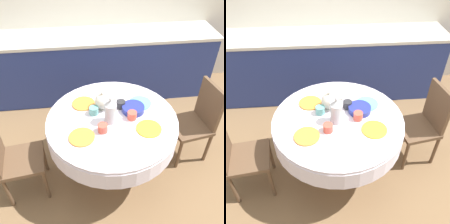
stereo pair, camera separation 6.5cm
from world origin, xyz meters
TOP-DOWN VIEW (x-y plane):
  - ground_plane at (0.00, 0.00)m, footprint 12.00×12.00m
  - kitchen_counter at (0.00, 1.49)m, footprint 3.24×0.64m
  - dining_table at (0.00, 0.00)m, footprint 1.24×1.24m
  - chair_left at (0.95, 0.16)m, footprint 0.46×0.46m
  - chair_right at (-0.95, -0.13)m, footprint 0.45×0.45m
  - plate_near_left at (-0.29, -0.21)m, footprint 0.23×0.23m
  - cup_near_left at (-0.10, -0.16)m, footprint 0.09×0.09m
  - plate_near_right at (0.31, -0.18)m, footprint 0.23×0.23m
  - cup_near_right at (0.18, -0.02)m, footprint 0.09×0.09m
  - plate_far_left at (-0.26, 0.25)m, footprint 0.23×0.23m
  - cup_far_left at (-0.16, 0.09)m, footprint 0.09×0.09m
  - plate_far_right at (0.30, 0.19)m, footprint 0.23×0.23m
  - cup_far_right at (0.10, 0.15)m, footprint 0.09×0.09m
  - coffee_carafe at (-0.02, -0.04)m, footprint 0.11×0.11m
  - teapot at (-0.07, 0.16)m, footprint 0.21×0.16m
  - fruit_bowl at (0.21, 0.09)m, footprint 0.22×0.22m

SIDE VIEW (x-z plane):
  - ground_plane at x=0.00m, z-range 0.00..0.00m
  - kitchen_counter at x=0.00m, z-range 0.00..0.95m
  - chair_left at x=0.95m, z-range 0.05..0.97m
  - chair_right at x=-0.95m, z-range 0.05..0.97m
  - dining_table at x=0.00m, z-range 0.26..1.02m
  - plate_near_left at x=-0.29m, z-range 0.77..0.78m
  - plate_near_right at x=0.31m, z-range 0.77..0.78m
  - plate_far_left at x=-0.26m, z-range 0.77..0.78m
  - plate_far_right at x=0.30m, z-range 0.77..0.78m
  - fruit_bowl at x=0.21m, z-range 0.77..0.82m
  - cup_near_left at x=-0.10m, z-range 0.77..0.84m
  - cup_near_right at x=0.18m, z-range 0.77..0.84m
  - cup_far_left at x=-0.16m, z-range 0.77..0.84m
  - cup_far_right at x=0.10m, z-range 0.77..0.84m
  - teapot at x=-0.07m, z-range 0.75..0.96m
  - coffee_carafe at x=-0.02m, z-range 0.75..1.02m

